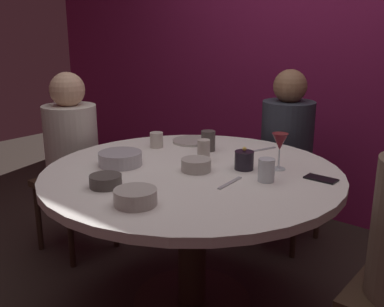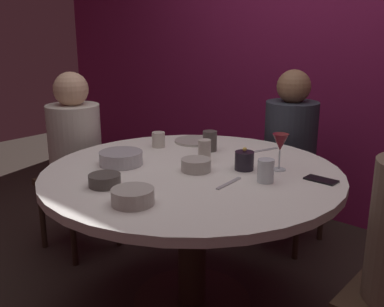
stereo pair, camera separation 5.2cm
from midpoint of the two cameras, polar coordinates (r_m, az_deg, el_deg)
The scene contains 19 objects.
ground_plane at distance 2.43m, azimuth -0.65°, elevation -18.68°, with size 8.00×8.00×0.00m, color #2D231E.
back_wall at distance 3.31m, azimuth 17.15°, elevation 13.88°, with size 6.00×0.10×2.60m, color maroon.
dining_table at distance 2.15m, azimuth -0.70°, elevation -5.63°, with size 1.41×1.41×0.73m.
seated_diner_left at distance 2.80m, azimuth -15.75°, elevation 1.36°, with size 0.40×0.40×1.13m.
seated_diner_back at distance 2.86m, azimuth 11.60°, elevation 2.00°, with size 0.40×0.40×1.13m.
candle_holder at distance 2.11m, azimuth 6.00°, elevation -0.86°, with size 0.09×0.09×0.11m.
wine_glass at distance 2.11m, azimuth 10.52°, elevation 1.30°, with size 0.08×0.08×0.18m.
dinner_plate at distance 2.60m, azimuth -0.49°, elevation 1.62°, with size 0.24×0.24×0.01m, color #B2ADA3.
cell_phone at distance 2.04m, azimuth 15.53°, elevation -3.15°, with size 0.07×0.14×0.01m, color black.
bowl_serving_large at distance 2.20m, azimuth -9.87°, elevation -0.65°, with size 0.21×0.21×0.07m, color #B7B7BC.
bowl_salad_center at distance 1.91m, azimuth -11.80°, elevation -3.48°, with size 0.14×0.14×0.05m, color #4C4742.
bowl_small_white at distance 1.71m, azimuth -8.15°, elevation -5.55°, with size 0.17×0.17×0.06m, color #B2ADA3.
bowl_sauce_side at distance 2.08m, azimuth -0.14°, elevation -1.45°, with size 0.14×0.14×0.06m, color #B2ADA3.
cup_near_candle at distance 2.23m, azimuth 0.84°, elevation 0.43°, with size 0.06×0.06×0.11m, color beige.
cup_by_left_diner at distance 2.41m, azimuth 1.47°, elevation 1.64°, with size 0.08×0.08×0.11m, color #4C4742.
cup_by_right_diner at distance 1.96m, azimuth 8.78°, elevation -2.12°, with size 0.07×0.07×0.10m, color silver.
cup_center_front at distance 2.49m, azimuth -5.18°, elevation 1.75°, with size 0.07×0.07×0.09m, color beige.
fork_near_plate at distance 2.46m, azimuth 8.44°, elevation 0.50°, with size 0.02×0.18×0.01m, color #B7B7BC.
knife_near_plate at distance 1.92m, azimuth 4.12°, elevation -3.79°, with size 0.02×0.18×0.01m, color #B7B7BC.
Camera 1 is at (1.28, -1.54, 1.38)m, focal length 41.52 mm.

